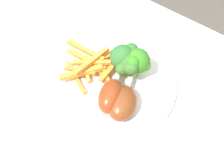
{
  "coord_description": "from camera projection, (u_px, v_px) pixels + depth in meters",
  "views": [
    {
      "loc": [
        -0.19,
        0.21,
        1.2
      ],
      "look_at": [
        0.0,
        -0.02,
        0.79
      ],
      "focal_mm": 37.27,
      "sensor_mm": 36.0,
      "label": 1
    }
  ],
  "objects": [
    {
      "name": "dining_table",
      "position": [
        108.0,
        114.0,
        0.64
      ],
      "size": [
        1.01,
        0.66,
        0.76
      ],
      "color": "beige",
      "rests_on": "ground_plane"
    },
    {
      "name": "dinner_plate",
      "position": [
        112.0,
        81.0,
        0.53
      ],
      "size": [
        0.29,
        0.29,
        0.01
      ],
      "primitive_type": "cylinder",
      "color": "white",
      "rests_on": "dining_table"
    },
    {
      "name": "broccoli_floret_front",
      "position": [
        136.0,
        62.0,
        0.5
      ],
      "size": [
        0.06,
        0.06,
        0.08
      ],
      "color": "#7FB253",
      "rests_on": "dinner_plate"
    },
    {
      "name": "broccoli_floret_middle",
      "position": [
        128.0,
        64.0,
        0.5
      ],
      "size": [
        0.06,
        0.07,
        0.07
      ],
      "color": "#7BAF48",
      "rests_on": "dinner_plate"
    },
    {
      "name": "broccoli_floret_back",
      "position": [
        125.0,
        57.0,
        0.5
      ],
      "size": [
        0.06,
        0.07,
        0.08
      ],
      "color": "#92A95A",
      "rests_on": "dinner_plate"
    },
    {
      "name": "carrot_fries_pile",
      "position": [
        92.0,
        65.0,
        0.53
      ],
      "size": [
        0.16,
        0.15,
        0.04
      ],
      "color": "orange",
      "rests_on": "dinner_plate"
    },
    {
      "name": "chicken_drumstick_near",
      "position": [
        111.0,
        95.0,
        0.48
      ],
      "size": [
        0.08,
        0.13,
        0.05
      ],
      "color": "#5E1E0D",
      "rests_on": "dinner_plate"
    },
    {
      "name": "chicken_drumstick_far",
      "position": [
        123.0,
        102.0,
        0.47
      ],
      "size": [
        0.08,
        0.13,
        0.04
      ],
      "color": "#4F200F",
      "rests_on": "dinner_plate"
    }
  ]
}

